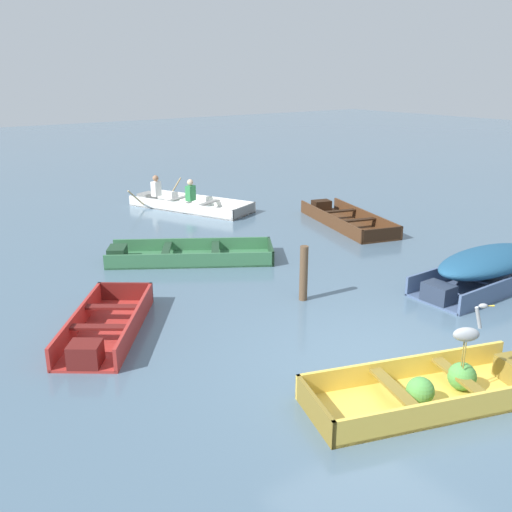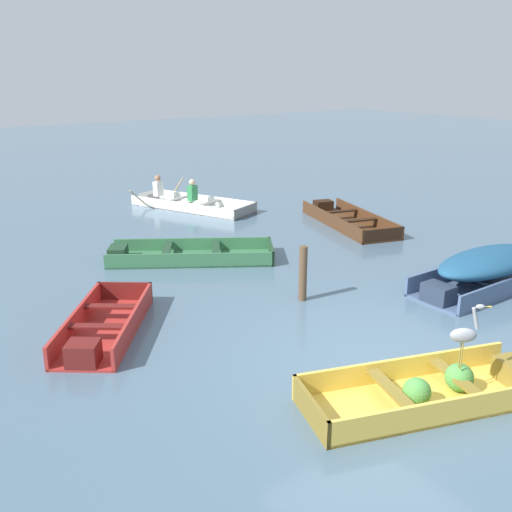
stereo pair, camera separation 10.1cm
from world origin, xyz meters
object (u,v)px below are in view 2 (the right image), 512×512
(dinghy_yellow_foreground, at_px, (435,390))
(skiff_slate_blue_far_moored, at_px, (488,266))
(skiff_green_near_moored, at_px, (185,255))
(mooring_post, at_px, (303,273))
(skiff_dark_varnish_mid_moored, at_px, (346,220))
(heron_on_dinghy, at_px, (465,333))
(skiff_red_outer_moored, at_px, (103,328))
(rowboat_white_with_crew, at_px, (187,203))

(dinghy_yellow_foreground, distance_m, skiff_slate_blue_far_moored, 4.39)
(dinghy_yellow_foreground, relative_size, skiff_green_near_moored, 0.90)
(mooring_post, bearing_deg, skiff_slate_blue_far_moored, -25.38)
(skiff_dark_varnish_mid_moored, bearing_deg, heron_on_dinghy, -124.84)
(skiff_green_near_moored, height_order, skiff_red_outer_moored, skiff_red_outer_moored)
(skiff_green_near_moored, xyz_separation_m, rowboat_white_with_crew, (2.41, 4.25, 0.05))
(skiff_green_near_moored, height_order, mooring_post, mooring_post)
(dinghy_yellow_foreground, bearing_deg, skiff_slate_blue_far_moored, 25.64)
(skiff_green_near_moored, distance_m, heron_on_dinghy, 6.78)
(skiff_red_outer_moored, xyz_separation_m, heron_on_dinghy, (2.92, -4.20, 0.73))
(skiff_slate_blue_far_moored, height_order, rowboat_white_with_crew, rowboat_white_with_crew)
(skiff_red_outer_moored, distance_m, rowboat_white_with_crew, 8.56)
(rowboat_white_with_crew, bearing_deg, heron_on_dinghy, -101.78)
(skiff_slate_blue_far_moored, distance_m, rowboat_white_with_crew, 9.08)
(skiff_dark_varnish_mid_moored, height_order, rowboat_white_with_crew, rowboat_white_with_crew)
(dinghy_yellow_foreground, distance_m, skiff_dark_varnish_mid_moored, 8.49)
(dinghy_yellow_foreground, height_order, heron_on_dinghy, heron_on_dinghy)
(skiff_slate_blue_far_moored, height_order, heron_on_dinghy, heron_on_dinghy)
(skiff_red_outer_moored, bearing_deg, dinghy_yellow_foreground, -57.22)
(dinghy_yellow_foreground, relative_size, skiff_dark_varnish_mid_moored, 0.89)
(skiff_dark_varnish_mid_moored, distance_m, mooring_post, 5.52)
(dinghy_yellow_foreground, bearing_deg, skiff_dark_varnish_mid_moored, 53.04)
(skiff_green_near_moored, bearing_deg, skiff_slate_blue_far_moored, -51.38)
(skiff_red_outer_moored, relative_size, heron_on_dinghy, 3.06)
(skiff_red_outer_moored, bearing_deg, heron_on_dinghy, -55.18)
(skiff_red_outer_moored, xyz_separation_m, mooring_post, (3.38, -0.67, 0.37))
(dinghy_yellow_foreground, relative_size, skiff_red_outer_moored, 1.25)
(skiff_dark_varnish_mid_moored, distance_m, skiff_slate_blue_far_moored, 5.03)
(skiff_dark_varnish_mid_moored, bearing_deg, rowboat_white_with_crew, 121.66)
(dinghy_yellow_foreground, bearing_deg, skiff_green_near_moored, 88.48)
(rowboat_white_with_crew, bearing_deg, mooring_post, -103.79)
(skiff_slate_blue_far_moored, bearing_deg, dinghy_yellow_foreground, -154.36)
(heron_on_dinghy, bearing_deg, mooring_post, 82.56)
(dinghy_yellow_foreground, xyz_separation_m, skiff_green_near_moored, (0.18, 6.62, -0.03))
(dinghy_yellow_foreground, relative_size, skiff_slate_blue_far_moored, 0.99)
(skiff_green_near_moored, distance_m, skiff_red_outer_moored, 3.78)
(skiff_green_near_moored, relative_size, skiff_slate_blue_far_moored, 1.09)
(rowboat_white_with_crew, height_order, mooring_post, mooring_post)
(skiff_dark_varnish_mid_moored, height_order, skiff_red_outer_moored, skiff_red_outer_moored)
(skiff_slate_blue_far_moored, height_order, skiff_red_outer_moored, skiff_slate_blue_far_moored)
(mooring_post, bearing_deg, skiff_red_outer_moored, 168.79)
(dinghy_yellow_foreground, height_order, rowboat_white_with_crew, rowboat_white_with_crew)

